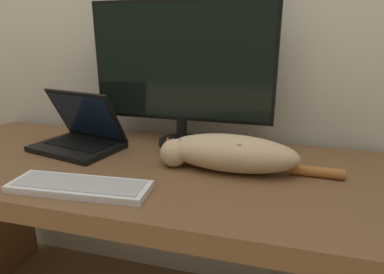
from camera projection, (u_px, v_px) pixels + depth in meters
The scene contains 5 objects.
desk at pixel (141, 201), 1.12m from camera, with size 1.68×0.68×0.73m.
monitor at pixel (181, 69), 1.18m from camera, with size 0.69×0.18×0.53m.
laptop at pixel (80, 137), 1.21m from camera, with size 0.35×0.29×0.22m.
external_keyboard at pixel (80, 187), 0.88m from camera, with size 0.40×0.15×0.02m.
cat at pixel (228, 152), 1.00m from camera, with size 0.57×0.16×0.12m.
Camera 1 is at (0.44, -0.58, 1.13)m, focal length 30.00 mm.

